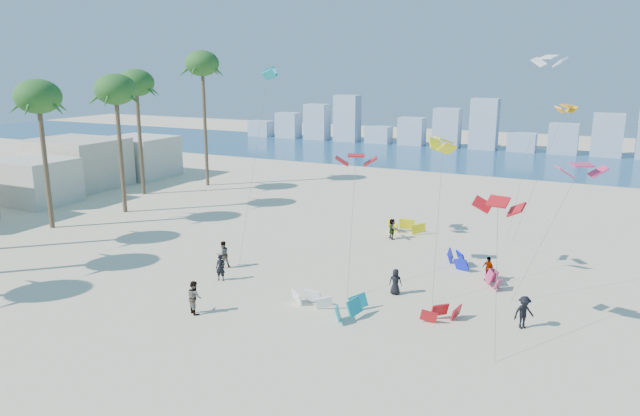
% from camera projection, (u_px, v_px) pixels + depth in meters
% --- Properties ---
extents(ground, '(220.00, 220.00, 0.00)m').
position_uv_depth(ground, '(112.00, 369.00, 27.16)').
color(ground, beige).
rests_on(ground, ground).
extents(ocean, '(220.00, 220.00, 0.00)m').
position_uv_depth(ocean, '(461.00, 157.00, 90.10)').
color(ocean, navy).
rests_on(ocean, ground).
extents(kitesurfer_near, '(0.73, 0.58, 1.73)m').
position_uv_depth(kitesurfer_near, '(221.00, 268.00, 38.13)').
color(kitesurfer_near, black).
rests_on(kitesurfer_near, ground).
extents(kitesurfer_mid, '(1.17, 1.09, 1.92)m').
position_uv_depth(kitesurfer_mid, '(194.00, 297.00, 33.08)').
color(kitesurfer_mid, gray).
rests_on(kitesurfer_mid, ground).
extents(kitesurfers_far, '(28.60, 14.12, 1.91)m').
position_uv_depth(kitesurfers_far, '(414.00, 266.00, 38.38)').
color(kitesurfers_far, black).
rests_on(kitesurfers_far, ground).
extents(grounded_kites, '(11.26, 20.20, 1.04)m').
position_uv_depth(grounded_kites, '(411.00, 269.00, 39.06)').
color(grounded_kites, white).
rests_on(grounded_kites, ground).
extents(flying_kites, '(34.20, 29.86, 18.55)m').
position_uv_depth(flying_kites, '(540.00, 110.00, 38.38)').
color(flying_kites, '#B61219').
rests_on(flying_kites, ground).
extents(palm_row, '(7.82, 44.80, 15.36)m').
position_uv_depth(palm_row, '(43.00, 93.00, 48.05)').
color(palm_row, brown).
rests_on(palm_row, ground).
extents(beachfront_buildings, '(11.50, 43.00, 6.00)m').
position_uv_depth(beachfront_buildings, '(14.00, 178.00, 58.99)').
color(beachfront_buildings, beige).
rests_on(beachfront_buildings, ground).
extents(distant_skyline, '(85.00, 3.00, 8.40)m').
position_uv_depth(distant_skyline, '(468.00, 130.00, 98.61)').
color(distant_skyline, '#9EADBF').
rests_on(distant_skyline, ground).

